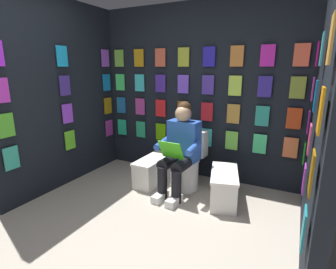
{
  "coord_description": "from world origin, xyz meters",
  "views": [
    {
      "loc": [
        -1.35,
        1.49,
        1.6
      ],
      "look_at": [
        -0.02,
        -1.14,
        0.85
      ],
      "focal_mm": 28.04,
      "sensor_mm": 36.0,
      "label": 1
    }
  ],
  "objects_px": {
    "person_reading": "(180,149)",
    "comic_longbox_near": "(153,170)",
    "toilet": "(187,164)",
    "comic_longbox_far": "(224,187)"
  },
  "relations": [
    {
      "from": "person_reading",
      "to": "comic_longbox_near",
      "type": "bearing_deg",
      "value": -10.4
    },
    {
      "from": "toilet",
      "to": "comic_longbox_near",
      "type": "relative_size",
      "value": 1.09
    },
    {
      "from": "person_reading",
      "to": "comic_longbox_far",
      "type": "bearing_deg",
      "value": -174.72
    },
    {
      "from": "toilet",
      "to": "person_reading",
      "type": "distance_m",
      "value": 0.35
    },
    {
      "from": "comic_longbox_near",
      "to": "comic_longbox_far",
      "type": "bearing_deg",
      "value": 175.69
    },
    {
      "from": "toilet",
      "to": "comic_longbox_near",
      "type": "distance_m",
      "value": 0.51
    },
    {
      "from": "comic_longbox_near",
      "to": "comic_longbox_far",
      "type": "relative_size",
      "value": 0.95
    },
    {
      "from": "toilet",
      "to": "comic_longbox_near",
      "type": "bearing_deg",
      "value": 16.67
    },
    {
      "from": "comic_longbox_near",
      "to": "comic_longbox_far",
      "type": "xyz_separation_m",
      "value": [
        -1.05,
        0.1,
        0.01
      ]
    },
    {
      "from": "comic_longbox_near",
      "to": "comic_longbox_far",
      "type": "distance_m",
      "value": 1.06
    }
  ]
}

